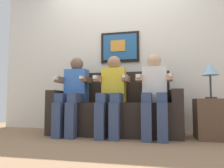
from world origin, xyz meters
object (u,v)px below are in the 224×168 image
person_in_middle (112,91)px  table_lamp (210,71)px  couch (115,112)px  person_on_left (73,91)px  side_table_right (212,119)px  person_on_right (154,91)px

person_in_middle → table_lamp: person_in_middle is taller
couch → person_on_left: person_on_left is taller
couch → side_table_right: 1.26m
person_in_middle → side_table_right: (1.26, 0.06, -0.36)m
person_on_right → side_table_right: bearing=5.1°
person_in_middle → couch: bearing=90.0°
person_on_right → table_lamp: size_ratio=2.41×
table_lamp → side_table_right: bearing=-98.7°
person_on_left → couch: bearing=16.6°
person_on_left → table_lamp: bearing=3.5°
person_in_middle → table_lamp: 1.29m
person_on_right → table_lamp: bearing=8.9°
person_in_middle → side_table_right: size_ratio=2.22×
person_on_right → table_lamp: person_on_right is taller
person_on_right → person_in_middle: bearing=180.0°
person_on_left → table_lamp: (1.83, 0.11, 0.25)m
person_in_middle → person_on_right: 0.56m
person_on_left → side_table_right: bearing=1.9°
couch → person_in_middle: 0.34m
person_on_left → table_lamp: 1.85m
couch → person_on_left: (-0.56, -0.17, 0.29)m
person_on_left → person_in_middle: (0.56, 0.00, 0.00)m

